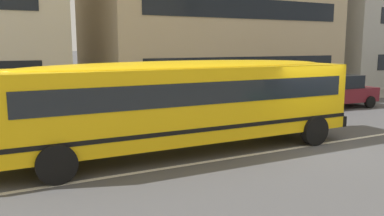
# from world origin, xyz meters

# --- Properties ---
(ground_plane) EXTENTS (400.00, 400.00, 0.00)m
(ground_plane) POSITION_xyz_m (0.00, 0.00, 0.00)
(ground_plane) COLOR #4C4C4F
(sidewalk_far) EXTENTS (120.00, 3.00, 0.01)m
(sidewalk_far) POSITION_xyz_m (0.00, 8.06, 0.01)
(sidewalk_far) COLOR gray
(sidewalk_far) RESTS_ON ground_plane
(lane_centreline) EXTENTS (110.00, 0.16, 0.01)m
(lane_centreline) POSITION_xyz_m (0.00, 0.00, 0.00)
(lane_centreline) COLOR silver
(lane_centreline) RESTS_ON ground_plane
(school_bus) EXTENTS (12.05, 2.91, 2.69)m
(school_bus) POSITION_xyz_m (-4.00, 1.22, 1.60)
(school_bus) COLOR yellow
(school_bus) RESTS_ON ground_plane
(parked_car_maroon_by_lamppost) EXTENTS (3.98, 2.04, 1.64)m
(parked_car_maroon_by_lamppost) POSITION_xyz_m (6.81, 5.20, 0.84)
(parked_car_maroon_by_lamppost) COLOR maroon
(parked_car_maroon_by_lamppost) RESTS_ON ground_plane
(apartment_block_far_right) EXTENTS (20.81, 13.32, 13.30)m
(apartment_block_far_right) POSITION_xyz_m (24.14, 16.19, 6.65)
(apartment_block_far_right) COLOR #B7B7B2
(apartment_block_far_right) RESTS_ON ground_plane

